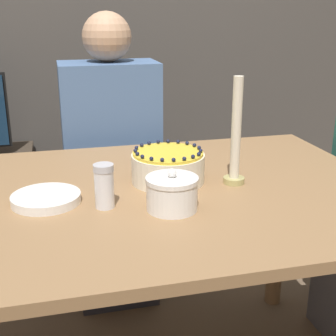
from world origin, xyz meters
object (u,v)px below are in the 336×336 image
sugar_bowl (172,193)px  person_man_blue_shirt (113,181)px  cake (168,167)px  candle (236,140)px  sugar_shaker (104,186)px

sugar_bowl → person_man_blue_shirt: (-0.05, 0.83, -0.26)m
cake → candle: candle is taller
candle → person_man_blue_shirt: bearing=112.5°
sugar_shaker → candle: candle is taller
sugar_shaker → sugar_bowl: bearing=-18.3°
person_man_blue_shirt → sugar_bowl: bearing=93.7°
cake → sugar_bowl: (-0.04, -0.21, -0.00)m
candle → person_man_blue_shirt: (-0.28, 0.69, -0.35)m
sugar_bowl → candle: bearing=32.1°
sugar_bowl → sugar_shaker: sugar_shaker is taller
candle → person_man_blue_shirt: person_man_blue_shirt is taller
sugar_shaker → person_man_blue_shirt: bearing=81.6°
cake → person_man_blue_shirt: 0.68m
cake → candle: 0.22m
sugar_bowl → person_man_blue_shirt: 0.87m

